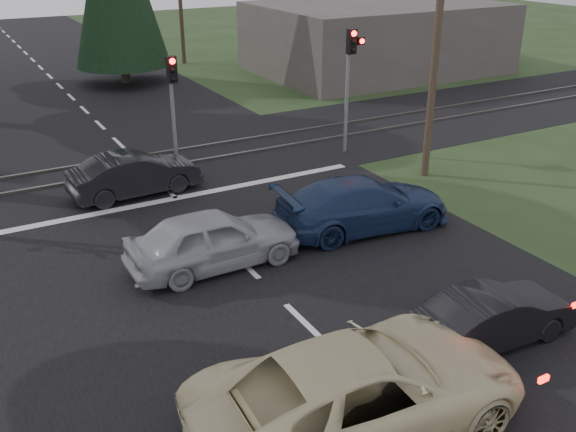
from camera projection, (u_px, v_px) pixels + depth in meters
ground at (303, 322)px, 14.25m from camera, size 120.00×120.00×0.00m
road at (158, 181)px, 22.23m from camera, size 14.00×100.00×0.01m
rail_corridor at (141, 164)px, 23.83m from camera, size 120.00×8.00×0.01m
stop_line at (176, 198)px, 20.79m from camera, size 13.00×0.35×0.00m
rail_near at (147, 169)px, 23.17m from camera, size 120.00×0.12×0.10m
rail_far at (134, 157)px, 24.45m from camera, size 120.00×0.12×0.10m
traffic_signal_right at (351, 67)px, 23.81m from camera, size 0.68×0.48×4.70m
traffic_signal_center at (173, 94)px, 22.07m from camera, size 0.32×0.48×4.10m
utility_pole_near at (437, 39)px, 20.89m from camera, size 1.80×0.26×9.00m
building_right at (376, 37)px, 38.98m from camera, size 14.00×10.00×4.00m
cream_coupe at (360, 389)px, 10.89m from camera, size 6.11×3.03×1.67m
dark_hatchback at (494, 316)px, 13.35m from camera, size 3.74×1.42×1.22m
silver_car at (213, 239)px, 16.33m from camera, size 4.49×1.83×1.53m
blue_sedan at (363, 204)px, 18.43m from camera, size 5.39×2.63×1.51m
dark_car_far at (135, 174)px, 20.85m from camera, size 4.30×1.74×1.39m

